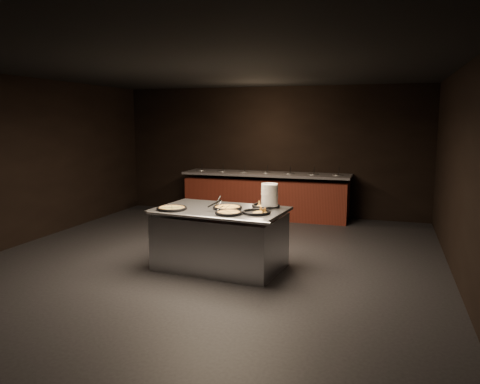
% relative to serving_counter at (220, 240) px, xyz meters
% --- Properties ---
extents(room, '(7.02, 8.02, 2.92)m').
position_rel_serving_counter_xyz_m(room, '(-0.27, 0.13, 1.03)').
color(room, black).
rests_on(room, ground).
extents(salad_bar, '(3.70, 0.83, 1.18)m').
position_rel_serving_counter_xyz_m(salad_bar, '(-0.27, 3.69, 0.02)').
color(salad_bar, '#5D2015').
rests_on(salad_bar, ground).
extents(serving_counter, '(1.95, 1.36, 0.88)m').
position_rel_serving_counter_xyz_m(serving_counter, '(0.00, 0.00, 0.00)').
color(serving_counter, silver).
rests_on(serving_counter, ground).
extents(plate_stack, '(0.24, 0.24, 0.35)m').
position_rel_serving_counter_xyz_m(plate_stack, '(0.67, 0.27, 0.64)').
color(plate_stack, white).
rests_on(plate_stack, serving_counter).
extents(pan_veggie_whole, '(0.43, 0.43, 0.04)m').
position_rel_serving_counter_xyz_m(pan_veggie_whole, '(-0.64, -0.27, 0.48)').
color(pan_veggie_whole, black).
rests_on(pan_veggie_whole, serving_counter).
extents(pan_cheese_whole, '(0.43, 0.43, 0.04)m').
position_rel_serving_counter_xyz_m(pan_cheese_whole, '(0.10, 0.03, 0.48)').
color(pan_cheese_whole, black).
rests_on(pan_cheese_whole, serving_counter).
extents(pan_cheese_slices_a, '(0.41, 0.41, 0.04)m').
position_rel_serving_counter_xyz_m(pan_cheese_slices_a, '(0.60, 0.32, 0.48)').
color(pan_cheese_slices_a, black).
rests_on(pan_cheese_slices_a, serving_counter).
extents(pan_cheese_slices_b, '(0.38, 0.38, 0.04)m').
position_rel_serving_counter_xyz_m(pan_cheese_slices_b, '(0.25, -0.34, 0.48)').
color(pan_cheese_slices_b, black).
rests_on(pan_cheese_slices_b, serving_counter).
extents(pan_veggie_slices, '(0.40, 0.40, 0.04)m').
position_rel_serving_counter_xyz_m(pan_veggie_slices, '(0.60, -0.18, 0.48)').
color(pan_veggie_slices, black).
rests_on(pan_veggie_slices, serving_counter).
extents(server_left, '(0.09, 0.32, 0.15)m').
position_rel_serving_counter_xyz_m(server_left, '(-0.06, 0.12, 0.54)').
color(server_left, silver).
rests_on(server_left, serving_counter).
extents(server_right, '(0.35, 0.12, 0.17)m').
position_rel_serving_counter_xyz_m(server_right, '(0.04, -0.23, 0.54)').
color(server_right, silver).
rests_on(server_right, serving_counter).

